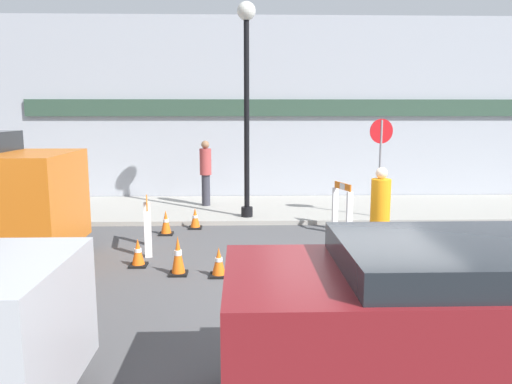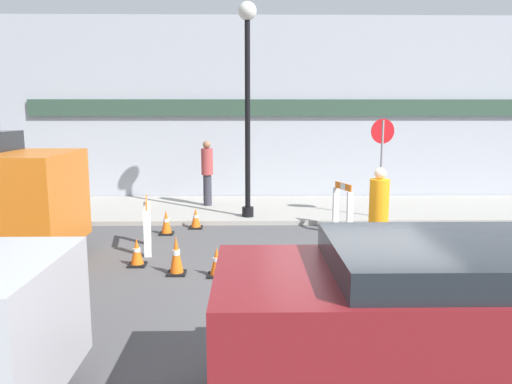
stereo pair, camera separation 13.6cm
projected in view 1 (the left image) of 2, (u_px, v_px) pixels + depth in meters
The scene contains 16 objects.
ground_plane at pixel (353, 292), 7.52m from camera, with size 60.00×60.00×0.00m, color #4C4C4F.
sidewalk_slab at pixel (302, 208), 13.73m from camera, with size 18.00×3.60×0.11m.
storefront_facade at pixel (296, 109), 15.14m from camera, with size 18.00×0.22×5.50m.
streetlamp_post at pixel (247, 81), 11.89m from camera, with size 0.44×0.44×5.12m.
stop_sign at pixel (381, 152), 12.16m from camera, with size 0.59×0.13×2.41m.
barricade_0 at pixel (147, 222), 9.67m from camera, with size 0.31×0.98×1.03m.
barricade_1 at pixel (342, 206), 11.19m from camera, with size 0.35×0.71×1.12m.
traffic_cone_0 at pixel (138, 253), 8.74m from camera, with size 0.30×0.30×0.50m.
traffic_cone_1 at pixel (250, 260), 8.42m from camera, with size 0.30×0.30×0.45m.
traffic_cone_2 at pixel (166, 223), 10.99m from camera, with size 0.30×0.30×0.55m.
traffic_cone_3 at pixel (195, 219), 11.57m from camera, with size 0.30×0.30×0.48m.
traffic_cone_4 at pixel (219, 263), 8.20m from camera, with size 0.30×0.30×0.49m.
traffic_cone_5 at pixel (178, 256), 8.27m from camera, with size 0.30×0.30×0.66m.
person_worker at pixel (380, 216), 8.30m from camera, with size 0.46×0.46×1.79m.
person_pedestrian at pixel (206, 170), 13.72m from camera, with size 0.44×0.44×1.80m.
parked_car_1 at pixel (477, 320), 4.31m from camera, with size 4.36×1.90×1.61m.
Camera 1 is at (-1.68, -7.13, 2.70)m, focal length 35.00 mm.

